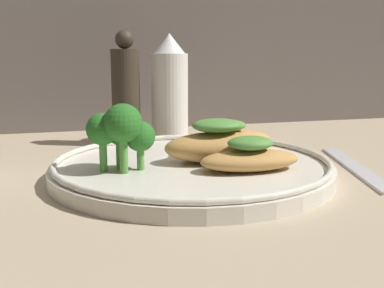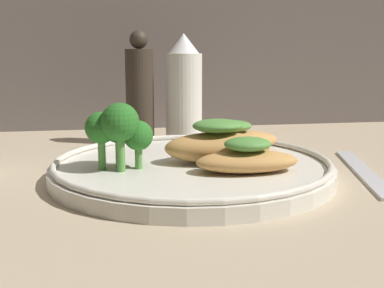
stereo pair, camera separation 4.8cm
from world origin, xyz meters
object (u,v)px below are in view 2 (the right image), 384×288
(plate, at_px, (192,167))
(sauce_bottle, at_px, (184,91))
(pepper_grinder, at_px, (140,93))
(broccoli_bunch, at_px, (119,128))

(plate, height_order, sauce_bottle, sauce_bottle)
(sauce_bottle, distance_m, pepper_grinder, 0.06)
(sauce_bottle, relative_size, pepper_grinder, 0.98)
(broccoli_bunch, relative_size, sauce_bottle, 0.44)
(plate, distance_m, sauce_bottle, 0.20)
(broccoli_bunch, xyz_separation_m, sauce_bottle, (0.09, 0.20, 0.02))
(pepper_grinder, bearing_deg, sauce_bottle, 0.00)
(broccoli_bunch, bearing_deg, plate, 9.39)
(sauce_bottle, bearing_deg, pepper_grinder, 180.00)
(plate, relative_size, sauce_bottle, 1.90)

